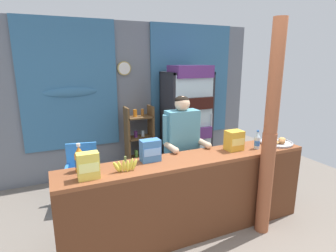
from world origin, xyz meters
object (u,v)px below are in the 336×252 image
Objects in this scene: soda_bottle_orange_soda at (79,160)px; soda_bottle_water at (257,141)px; snack_box_instant_noodle at (88,166)px; drink_fridge at (187,115)px; bottle_shelf_rack at (139,140)px; snack_box_choco_powder at (234,140)px; banana_bunch at (126,166)px; timber_post at (270,138)px; stall_counter at (195,192)px; pastry_tray at (277,142)px; plastic_lawn_chair at (82,171)px; shopkeeper at (182,141)px; snack_box_biscuit at (150,150)px.

soda_bottle_orange_soda reaches higher than soda_bottle_water.
soda_bottle_orange_soda is 0.22m from snack_box_instant_noodle.
bottle_shelf_rack is at bearing 163.09° from drink_fridge.
banana_bunch is (-1.37, -0.10, -0.06)m from snack_box_choco_powder.
timber_post reaches higher than soda_bottle_water.
stall_counter is 1.33m from pastry_tray.
pastry_tray is at bearing 4.35° from stall_counter.
soda_bottle_orange_soda is (-1.19, -1.77, 0.42)m from bottle_shelf_rack.
soda_bottle_water is at bearing -87.73° from drink_fridge.
banana_bunch is at bearing 178.01° from stall_counter.
pastry_tray is at bearing -74.84° from drink_fridge.
shopkeeper is at bearing -32.88° from plastic_lawn_chair.
drink_fridge is 8.15× the size of soda_bottle_water.
snack_box_instant_noodle is (0.05, -0.21, 0.00)m from soda_bottle_orange_soda.
stall_counter is 0.71m from shopkeeper.
timber_post reaches higher than stall_counter.
bottle_shelf_rack reaches higher than soda_bottle_water.
drink_fridge is 1.69m from soda_bottle_water.
banana_bunch is (0.28, -1.29, 0.51)m from plastic_lawn_chair.
plastic_lawn_chair is 1.39m from snack_box_biscuit.
soda_bottle_orange_soda is at bearing -165.32° from shopkeeper.
soda_bottle_water is 1.66m from banana_bunch.
drink_fridge reaches higher than pastry_tray.
stall_counter is 1.03m from timber_post.
stall_counter is 0.88m from banana_bunch.
snack_box_biscuit reaches higher than soda_bottle_water.
snack_box_biscuit is (-1.05, 0.07, -0.00)m from snack_box_choco_powder.
soda_bottle_water reaches higher than plastic_lawn_chair.
snack_box_instant_noodle is at bearing -119.95° from bottle_shelf_rack.
bottle_shelf_rack is 1.99m from snack_box_choco_powder.
plastic_lawn_chair is 3.67× the size of soda_bottle_water.
snack_box_biscuit is (0.60, -1.12, 0.56)m from plastic_lawn_chair.
bottle_shelf_rack is 2.16m from soda_bottle_water.
soda_bottle_orange_soda is at bearing 178.32° from snack_box_biscuit.
soda_bottle_water is (2.07, -0.17, -0.02)m from soda_bottle_orange_soda.
snack_box_choco_powder is (0.48, -0.43, 0.07)m from shopkeeper.
pastry_tray is at bearing -56.38° from bottle_shelf_rack.
snack_box_instant_noodle is (-1.14, -1.98, 0.43)m from bottle_shelf_rack.
drink_fridge is at bearing 37.20° from soda_bottle_orange_soda.
pastry_tray is at bearing 2.20° from snack_box_instant_noodle.
timber_post is (0.81, -0.23, 0.60)m from stall_counter.
snack_box_instant_noodle is 2.40m from pastry_tray.
soda_bottle_orange_soda is at bearing 177.02° from snack_box_choco_powder.
plastic_lawn_chair is 1.48m from shopkeeper.
timber_post is 0.42m from snack_box_choco_powder.
snack_box_biscuit is at bearing -104.51° from bottle_shelf_rack.
timber_post is 10.24× the size of snack_box_biscuit.
stall_counter is 1.87× the size of shopkeeper.
soda_bottle_orange_soda is 0.69× the size of pastry_tray.
soda_bottle_orange_soda is 1.78m from snack_box_choco_powder.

